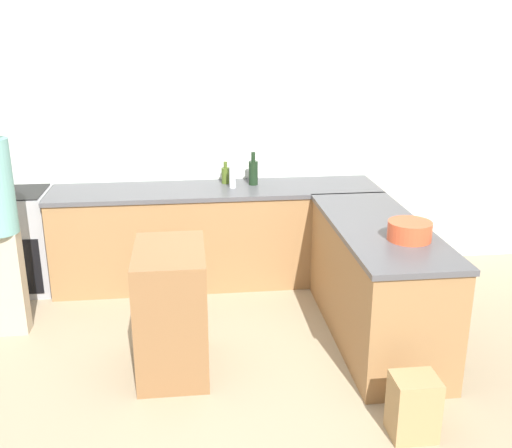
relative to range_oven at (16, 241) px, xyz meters
name	(u,v)px	position (x,y,z in m)	size (l,w,h in m)	color
ground_plane	(233,393)	(1.86, -1.95, -0.47)	(14.00, 14.00, 0.00)	tan
wall_back	(213,137)	(1.86, 0.33, 0.88)	(8.00, 0.06, 2.70)	silver
counter_back	(217,235)	(1.86, -0.03, 0.00)	(3.06, 0.68, 0.93)	olive
counter_peninsula	(376,281)	(3.05, -1.27, 0.00)	(0.69, 1.86, 0.93)	olive
range_oven	(16,241)	(0.00, 0.00, 0.00)	(0.66, 0.60, 0.94)	#99999E
island_table	(172,310)	(1.46, -1.57, -0.01)	(0.49, 0.76, 0.92)	brown
mixing_bowl	(410,231)	(3.15, -1.60, 0.53)	(0.31, 0.31, 0.13)	#DB512D
olive_oil_bottle	(226,175)	(1.97, 0.14, 0.54)	(0.08, 0.08, 0.21)	#475B1E
wine_bottle_dark	(253,172)	(2.23, 0.06, 0.59)	(0.09, 0.09, 0.31)	black
vinegar_bottle_clear	(233,175)	(2.02, -0.04, 0.58)	(0.06, 0.06, 0.30)	silver
paper_bag	(413,407)	(2.91, -2.50, -0.27)	(0.27, 0.23, 0.40)	#A88456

